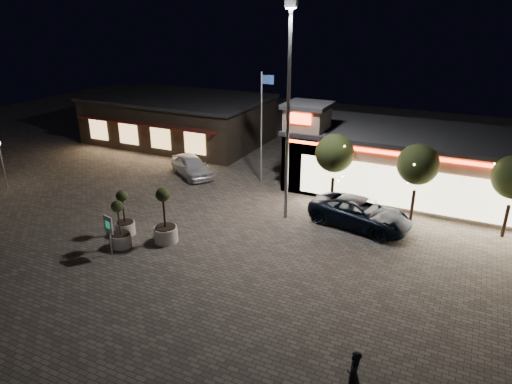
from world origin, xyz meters
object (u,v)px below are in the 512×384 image
at_px(white_sedan, 191,166).
at_px(planter_mid, 120,233).
at_px(valet_sign, 109,228).
at_px(pedestrian, 353,374).
at_px(planter_left, 125,221).
at_px(pickup_truck, 360,213).

height_order(white_sedan, planter_mid, planter_mid).
bearing_deg(valet_sign, planter_mid, 97.43).
height_order(pedestrian, planter_left, planter_left).
height_order(pickup_truck, valet_sign, valet_sign).
relative_size(pickup_truck, pedestrian, 3.31).
xyz_separation_m(pickup_truck, planter_mid, (-10.95, -8.12, -0.00)).
xyz_separation_m(pedestrian, planter_mid, (-13.88, 4.71, -0.07)).
relative_size(pedestrian, planter_mid, 0.67).
bearing_deg(white_sedan, pedestrian, -100.20).
distance_m(pickup_truck, white_sedan, 14.11).
height_order(pickup_truck, white_sedan, pickup_truck).
distance_m(white_sedan, valet_sign, 12.46).
bearing_deg(pedestrian, white_sedan, -131.96).
distance_m(white_sedan, pedestrian, 23.06).
relative_size(pickup_truck, valet_sign, 2.71).
bearing_deg(planter_mid, white_sedan, 104.19).
bearing_deg(valet_sign, pedestrian, -15.45).
bearing_deg(pickup_truck, planter_mid, 138.00).
bearing_deg(planter_left, pedestrian, -22.09).
distance_m(planter_left, valet_sign, 2.43).
relative_size(planter_mid, valet_sign, 1.22).
bearing_deg(planter_mid, valet_sign, -82.57).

